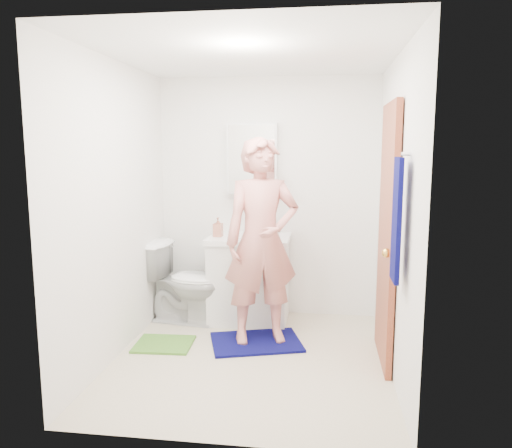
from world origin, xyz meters
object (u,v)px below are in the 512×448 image
at_px(toilet, 186,282).
at_px(soap_dispenser, 218,227).
at_px(vanity_cabinet, 249,281).
at_px(man, 262,241).
at_px(medicine_cabinet, 252,158).
at_px(toothbrush_cup, 264,230).
at_px(towel, 397,220).

distance_m(toilet, soap_dispenser, 0.63).
height_order(vanity_cabinet, man, man).
xyz_separation_m(medicine_cabinet, toilet, (-0.61, -0.34, -1.20)).
distance_m(vanity_cabinet, toothbrush_cup, 0.53).
bearing_deg(man, medicine_cabinet, 85.43).
bearing_deg(medicine_cabinet, toothbrush_cup, -40.69).
bearing_deg(vanity_cabinet, toilet, -169.20).
bearing_deg(vanity_cabinet, medicine_cabinet, 90.00).
relative_size(vanity_cabinet, man, 0.45).
bearing_deg(towel, medicine_cabinet, 124.61).
height_order(vanity_cabinet, towel, towel).
relative_size(toilet, toothbrush_cup, 6.55).
xyz_separation_m(vanity_cabinet, towel, (1.18, -1.48, 0.85)).
bearing_deg(toilet, medicine_cabinet, -52.96).
xyz_separation_m(medicine_cabinet, towel, (1.18, -1.71, -0.35)).
relative_size(toilet, man, 0.45).
distance_m(medicine_cabinet, toothbrush_cup, 0.72).
bearing_deg(towel, toilet, 142.65).
relative_size(medicine_cabinet, man, 0.39).
xyz_separation_m(medicine_cabinet, soap_dispenser, (-0.30, -0.26, -0.66)).
relative_size(towel, soap_dispenser, 4.28).
distance_m(medicine_cabinet, soap_dispenser, 0.77).
distance_m(toilet, man, 1.04).
height_order(toilet, soap_dispenser, soap_dispenser).
bearing_deg(man, vanity_cabinet, 90.81).
bearing_deg(man, soap_dispenser, 115.64).
height_order(vanity_cabinet, soap_dispenser, soap_dispenser).
xyz_separation_m(vanity_cabinet, toothbrush_cup, (0.13, 0.11, 0.50)).
bearing_deg(toilet, toothbrush_cup, -64.77).
distance_m(toilet, toothbrush_cup, 0.92).
xyz_separation_m(vanity_cabinet, toilet, (-0.61, -0.12, -0.00)).
distance_m(towel, man, 1.40).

